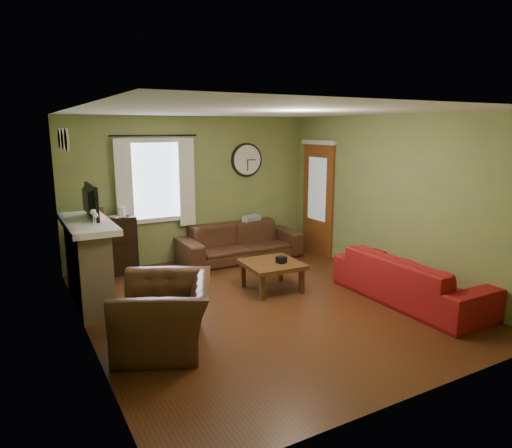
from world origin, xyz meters
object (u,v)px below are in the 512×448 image
armchair (165,314)px  sofa_red (410,279)px  bookshelf (111,246)px  sofa_brown (240,242)px  coffee_table (272,276)px

armchair → sofa_red: bearing=108.0°
bookshelf → sofa_red: bookshelf is taller
sofa_brown → armchair: 3.54m
armchair → coffee_table: size_ratio=1.43×
sofa_brown → coffee_table: (-0.34, -1.71, -0.11)m
sofa_brown → armchair: bearing=-130.7°
sofa_red → bookshelf: bearing=46.1°
bookshelf → armchair: bearing=-90.6°
coffee_table → sofa_red: bearing=-42.5°
bookshelf → sofa_brown: bookshelf is taller
bookshelf → sofa_red: bearing=-43.9°
sofa_red → armchair: armchair is taller
coffee_table → sofa_brown: bearing=78.7°
sofa_red → coffee_table: size_ratio=2.79×
armchair → coffee_table: 2.20m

